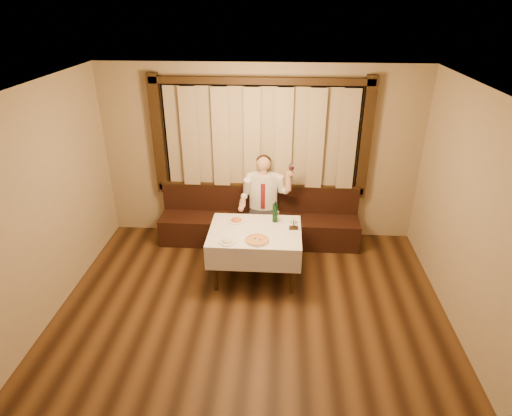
# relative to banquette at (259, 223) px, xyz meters

# --- Properties ---
(room) EXTENTS (5.01, 6.01, 2.81)m
(room) POSITION_rel_banquette_xyz_m (-0.00, -1.75, 1.19)
(room) COLOR black
(room) RESTS_ON ground
(banquette) EXTENTS (3.20, 0.61, 0.94)m
(banquette) POSITION_rel_banquette_xyz_m (0.00, 0.00, 0.00)
(banquette) COLOR black
(banquette) RESTS_ON ground
(dining_table) EXTENTS (1.27, 0.97, 0.76)m
(dining_table) POSITION_rel_banquette_xyz_m (0.00, -1.02, 0.34)
(dining_table) COLOR black
(dining_table) RESTS_ON ground
(pizza) EXTENTS (0.33, 0.33, 0.04)m
(pizza) POSITION_rel_banquette_xyz_m (0.05, -1.31, 0.46)
(pizza) COLOR white
(pizza) RESTS_ON dining_table
(pasta_red) EXTENTS (0.24, 0.24, 0.08)m
(pasta_red) POSITION_rel_banquette_xyz_m (-0.29, -0.78, 0.48)
(pasta_red) COLOR white
(pasta_red) RESTS_ON dining_table
(pasta_cream) EXTENTS (0.23, 0.23, 0.08)m
(pasta_cream) POSITION_rel_banquette_xyz_m (-0.34, -1.36, 0.48)
(pasta_cream) COLOR white
(pasta_cream) RESTS_ON dining_table
(green_bottle) EXTENTS (0.07, 0.07, 0.34)m
(green_bottle) POSITION_rel_banquette_xyz_m (0.27, -0.75, 0.59)
(green_bottle) COLOR #0E4419
(green_bottle) RESTS_ON dining_table
(table_wine_glass) EXTENTS (0.07, 0.07, 0.19)m
(table_wine_glass) POSITION_rel_banquette_xyz_m (0.29, -0.76, 0.59)
(table_wine_glass) COLOR white
(table_wine_glass) RESTS_ON dining_table
(cruet_caddy) EXTENTS (0.12, 0.06, 0.13)m
(cruet_caddy) POSITION_rel_banquette_xyz_m (0.53, -0.95, 0.49)
(cruet_caddy) COLOR black
(cruet_caddy) RESTS_ON dining_table
(seated_man) EXTENTS (0.83, 0.62, 1.48)m
(seated_man) POSITION_rel_banquette_xyz_m (0.07, -0.09, 0.54)
(seated_man) COLOR black
(seated_man) RESTS_ON ground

